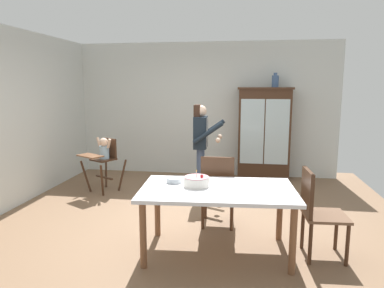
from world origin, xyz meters
name	(u,v)px	position (x,y,z in m)	size (l,w,h in m)	color
ground_plane	(182,220)	(0.00, 0.00, 0.00)	(6.24, 6.24, 0.00)	brown
wall_back	(205,109)	(0.00, 2.63, 1.35)	(5.32, 0.06, 2.70)	silver
wall_left	(1,120)	(-2.63, 0.00, 1.35)	(0.06, 5.32, 2.70)	silver
china_cabinet	(264,134)	(1.20, 2.37, 0.91)	(1.04, 0.48, 1.80)	#422819
ceramic_vase	(275,81)	(1.38, 2.37, 1.92)	(0.13, 0.13, 0.27)	#3D567F
high_chair_with_toddler	(104,155)	(-1.58, 1.10, 0.65)	(0.78, 0.84, 0.95)	#422819
adult_person	(201,139)	(0.13, 1.10, 0.97)	(0.49, 0.48, 1.53)	#3D4C6B
dining_table	(218,196)	(0.56, -0.88, 0.66)	(1.72, 1.08, 0.74)	silver
birthday_cake	(197,181)	(0.32, -0.84, 0.79)	(0.28, 0.28, 0.19)	white
serving_bowl	(174,180)	(0.05, -0.73, 0.77)	(0.18, 0.18, 0.06)	#B2BCC6
dining_chair_far_side	(218,186)	(0.51, -0.18, 0.56)	(0.45, 0.45, 0.96)	#422819
dining_chair_right_end	(316,207)	(1.61, -0.81, 0.56)	(0.46, 0.46, 0.96)	#422819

